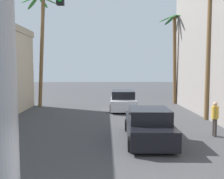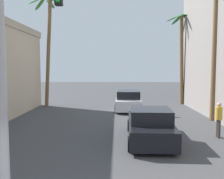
{
  "view_description": "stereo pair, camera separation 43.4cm",
  "coord_description": "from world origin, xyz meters",
  "px_view_note": "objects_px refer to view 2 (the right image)",
  "views": [
    {
      "loc": [
        -0.23,
        -3.9,
        3.42
      ],
      "look_at": [
        0.0,
        6.11,
        2.54
      ],
      "focal_mm": 40.0,
      "sensor_mm": 36.0,
      "label": 1
    },
    {
      "loc": [
        0.2,
        -3.9,
        3.42
      ],
      "look_at": [
        0.0,
        6.11,
        2.54
      ],
      "focal_mm": 40.0,
      "sensor_mm": 36.0,
      "label": 2
    }
  ],
  "objects_px": {
    "palm_tree_far_right": "(182,46)",
    "palm_tree_mid_right": "(215,32)",
    "car_lead": "(150,126)",
    "palm_tree_far_left": "(48,38)",
    "pedestrian_mid_right": "(219,117)",
    "car_far": "(129,101)"
  },
  "relations": [
    {
      "from": "car_far",
      "to": "palm_tree_far_left",
      "type": "xyz_separation_m",
      "value": [
        -7.06,
        1.91,
        5.28
      ]
    },
    {
      "from": "palm_tree_far_right",
      "to": "palm_tree_mid_right",
      "type": "xyz_separation_m",
      "value": [
        0.2,
        -7.2,
        0.32
      ]
    },
    {
      "from": "car_far",
      "to": "palm_tree_far_left",
      "type": "bearing_deg",
      "value": 164.87
    },
    {
      "from": "car_lead",
      "to": "palm_tree_far_right",
      "type": "distance_m",
      "value": 13.54
    },
    {
      "from": "palm_tree_mid_right",
      "to": "pedestrian_mid_right",
      "type": "relative_size",
      "value": 5.47
    },
    {
      "from": "palm_tree_far_right",
      "to": "palm_tree_mid_right",
      "type": "relative_size",
      "value": 0.88
    },
    {
      "from": "car_far",
      "to": "palm_tree_far_right",
      "type": "relative_size",
      "value": 0.59
    },
    {
      "from": "palm_tree_far_right",
      "to": "palm_tree_mid_right",
      "type": "bearing_deg",
      "value": -88.42
    },
    {
      "from": "car_lead",
      "to": "palm_tree_far_right",
      "type": "relative_size",
      "value": 0.57
    },
    {
      "from": "palm_tree_mid_right",
      "to": "palm_tree_far_right",
      "type": "bearing_deg",
      "value": 91.58
    },
    {
      "from": "palm_tree_mid_right",
      "to": "pedestrian_mid_right",
      "type": "xyz_separation_m",
      "value": [
        -1.26,
        -4.09,
        -4.67
      ]
    },
    {
      "from": "palm_tree_far_left",
      "to": "pedestrian_mid_right",
      "type": "relative_size",
      "value": 5.56
    },
    {
      "from": "palm_tree_mid_right",
      "to": "car_lead",
      "type": "bearing_deg",
      "value": -134.88
    },
    {
      "from": "car_lead",
      "to": "palm_tree_far_left",
      "type": "xyz_separation_m",
      "value": [
        -7.65,
        10.65,
        5.32
      ]
    },
    {
      "from": "car_far",
      "to": "palm_tree_far_left",
      "type": "distance_m",
      "value": 9.02
    },
    {
      "from": "palm_tree_mid_right",
      "to": "pedestrian_mid_right",
      "type": "distance_m",
      "value": 6.34
    },
    {
      "from": "pedestrian_mid_right",
      "to": "palm_tree_mid_right",
      "type": "bearing_deg",
      "value": 72.91
    },
    {
      "from": "car_lead",
      "to": "car_far",
      "type": "height_order",
      "value": "same"
    },
    {
      "from": "car_far",
      "to": "palm_tree_mid_right",
      "type": "height_order",
      "value": "palm_tree_mid_right"
    },
    {
      "from": "car_far",
      "to": "pedestrian_mid_right",
      "type": "bearing_deg",
      "value": -63.76
    },
    {
      "from": "car_lead",
      "to": "palm_tree_mid_right",
      "type": "bearing_deg",
      "value": 45.12
    },
    {
      "from": "palm_tree_far_right",
      "to": "palm_tree_mid_right",
      "type": "height_order",
      "value": "palm_tree_mid_right"
    }
  ]
}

